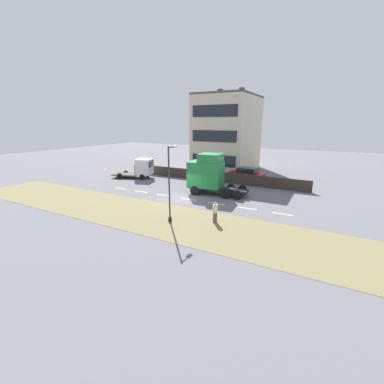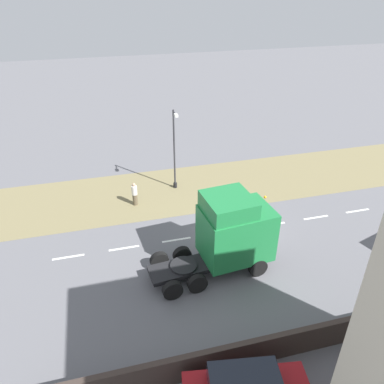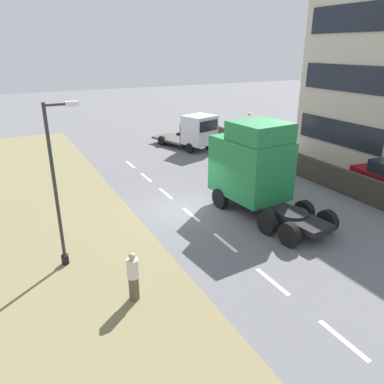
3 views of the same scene
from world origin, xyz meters
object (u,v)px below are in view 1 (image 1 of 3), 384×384
(lamp_post, at_px, (170,187))
(pedestrian, at_px, (215,212))
(lorry_cab, at_px, (208,174))
(flatbed_truck, at_px, (142,168))
(parked_car, at_px, (247,175))

(lamp_post, height_order, pedestrian, lamp_post)
(lorry_cab, relative_size, pedestrian, 3.94)
(flatbed_truck, xyz_separation_m, lamp_post, (-12.27, -13.00, 1.40))
(flatbed_truck, distance_m, parked_car, 14.93)
(parked_car, bearing_deg, flatbed_truck, 117.91)
(parked_car, distance_m, lamp_post, 17.21)
(lorry_cab, xyz_separation_m, lamp_post, (-9.30, -1.01, 0.61))
(parked_car, relative_size, pedestrian, 2.81)
(lorry_cab, distance_m, parked_car, 8.16)
(pedestrian, bearing_deg, lorry_cab, 28.86)
(parked_car, relative_size, lamp_post, 0.80)
(flatbed_truck, relative_size, parked_car, 1.26)
(lorry_cab, distance_m, pedestrian, 8.95)
(flatbed_truck, height_order, parked_car, flatbed_truck)
(lamp_post, distance_m, pedestrian, 4.14)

